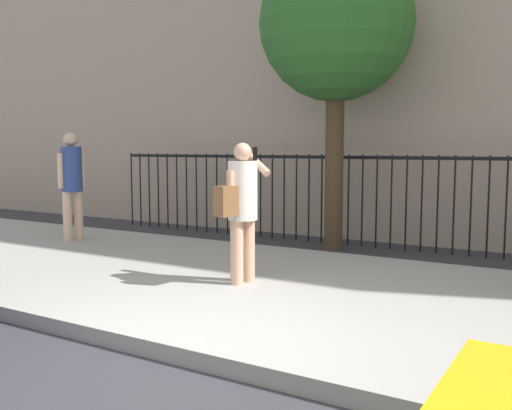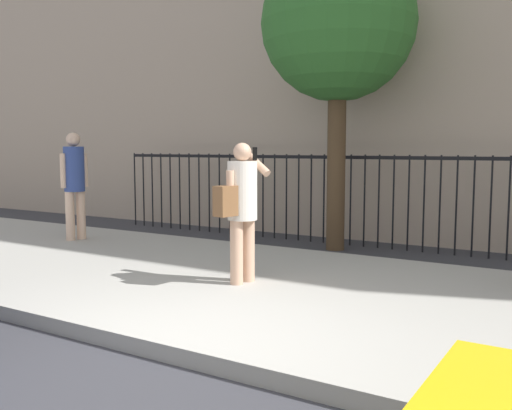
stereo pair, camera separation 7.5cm
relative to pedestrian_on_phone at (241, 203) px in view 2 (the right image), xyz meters
name	(u,v)px [view 2 (the right image)]	position (x,y,z in m)	size (l,w,h in m)	color
ground_plane	(173,365)	(0.68, -2.05, -1.09)	(60.00, 60.00, 0.00)	#333338
sidewalk	(299,294)	(0.68, 0.15, -1.01)	(28.00, 4.40, 0.15)	#9E9B93
iron_fence	(401,190)	(0.68, 3.85, -0.07)	(12.03, 0.04, 1.60)	black
pedestrian_on_phone	(241,203)	(0.00, 0.00, 0.00)	(0.48, 0.69, 1.62)	tan
pedestrian_walking	(74,178)	(-4.10, 1.13, 0.11)	(0.41, 0.48, 1.82)	beige
street_tree_near	(338,26)	(-0.26, 3.33, 2.60)	(2.52, 2.52, 4.99)	#4C3823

